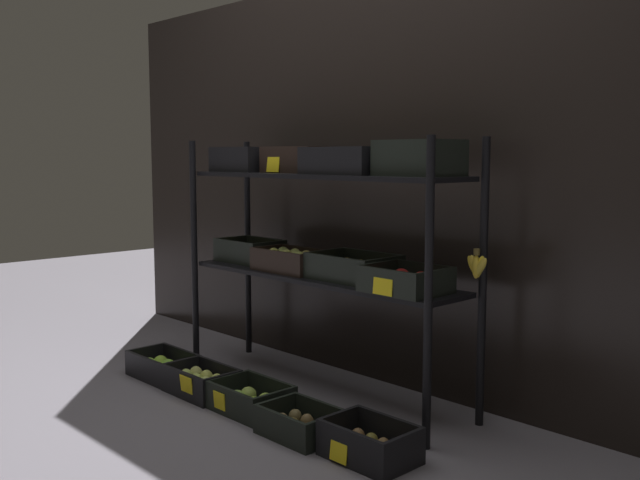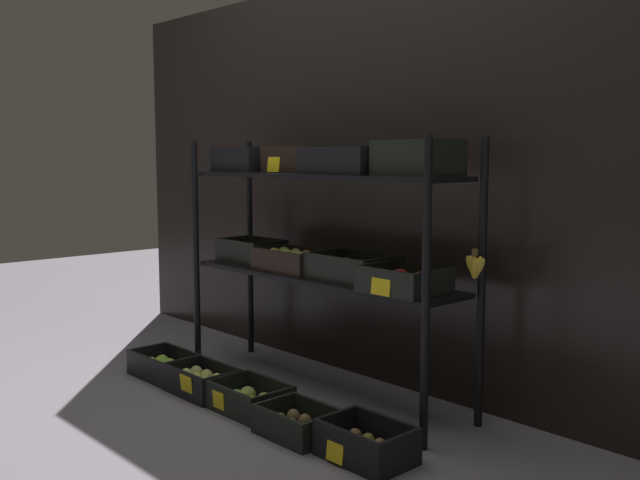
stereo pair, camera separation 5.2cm
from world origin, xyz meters
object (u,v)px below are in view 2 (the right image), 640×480
display_rack (322,223)px  crate_ground_kiwi (298,425)px  crate_ground_apple_green (164,367)px  crate_ground_pear (201,382)px  crate_ground_center_apple_green (250,400)px  crate_ground_rightmost_kiwi (366,446)px

display_rack → crate_ground_kiwi: 0.90m
crate_ground_apple_green → crate_ground_pear: size_ratio=1.00×
crate_ground_center_apple_green → crate_ground_apple_green: bearing=-178.7°
crate_ground_pear → crate_ground_kiwi: bearing=-0.6°
display_rack → crate_ground_center_apple_green: 0.82m
crate_ground_apple_green → crate_ground_pear: (0.34, -0.01, 0.01)m
crate_ground_apple_green → crate_ground_rightmost_kiwi: size_ratio=1.04×
crate_ground_kiwi → crate_ground_rightmost_kiwi: crate_ground_rightmost_kiwi is taller
crate_ground_apple_green → crate_ground_kiwi: (1.01, -0.02, -0.00)m
crate_ground_apple_green → crate_ground_center_apple_green: bearing=1.3°
crate_ground_rightmost_kiwi → crate_ground_kiwi: bearing=-174.4°
display_rack → crate_ground_pear: bearing=-128.9°
crate_ground_apple_green → crate_ground_pear: crate_ground_pear is taller
display_rack → crate_ground_pear: (-0.34, -0.42, -0.71)m
crate_ground_rightmost_kiwi → crate_ground_pear: bearing=-178.6°
crate_ground_apple_green → crate_ground_center_apple_green: size_ratio=1.01×
crate_ground_pear → crate_ground_rightmost_kiwi: 1.00m
crate_ground_pear → crate_ground_rightmost_kiwi: (1.00, 0.03, -0.00)m
crate_ground_center_apple_green → crate_ground_kiwi: size_ratio=1.10×
crate_ground_kiwi → crate_ground_center_apple_green: bearing=174.9°
crate_ground_kiwi → crate_ground_rightmost_kiwi: (0.33, 0.03, 0.01)m
crate_ground_apple_green → crate_ground_kiwi: crate_ground_apple_green is taller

